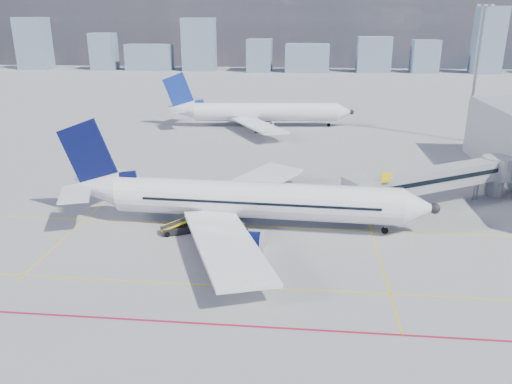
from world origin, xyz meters
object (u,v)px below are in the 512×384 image
cargo_dolly (235,254)px  second_aircraft (258,112)px  belt_loader (182,227)px  main_aircraft (240,200)px  ramp_worker (262,269)px  baggage_tug (243,261)px

cargo_dolly → second_aircraft: bearing=87.9°
belt_loader → second_aircraft: bearing=63.9°
main_aircraft → ramp_worker: bearing=-70.9°
main_aircraft → second_aircraft: size_ratio=1.03×
cargo_dolly → belt_loader: size_ratio=0.64×
main_aircraft → second_aircraft: bearing=95.8°
baggage_tug → belt_loader: size_ratio=0.37×
cargo_dolly → baggage_tug: bearing=-32.6°
main_aircraft → second_aircraft: 56.94m
main_aircraft → baggage_tug: 10.65m
baggage_tug → main_aircraft: bearing=76.8°
second_aircraft → cargo_dolly: bearing=-91.8°
second_aircraft → belt_loader: second_aircraft is taller
cargo_dolly → ramp_worker: bearing=-40.7°
main_aircraft → cargo_dolly: size_ratio=11.07×
second_aircraft → ramp_worker: 68.96m
baggage_tug → belt_loader: (-7.92, 7.62, -0.01)m
ramp_worker → baggage_tug: bearing=60.3°
second_aircraft → belt_loader: size_ratio=6.83×
main_aircraft → belt_loader: bearing=-155.3°
main_aircraft → cargo_dolly: (0.72, -9.75, -2.08)m
cargo_dolly → ramp_worker: size_ratio=2.61×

